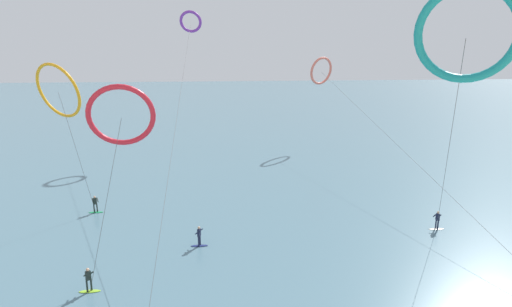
# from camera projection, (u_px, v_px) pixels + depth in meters

# --- Properties ---
(sea_water) EXTENTS (400.00, 200.00, 0.08)m
(sea_water) POSITION_uv_depth(u_px,v_px,m) (224.00, 108.00, 115.03)
(sea_water) COLOR slate
(sea_water) RESTS_ON ground
(surfer_emerald) EXTENTS (1.40, 0.68, 1.70)m
(surfer_emerald) POSITION_uv_depth(u_px,v_px,m) (95.00, 205.00, 41.26)
(surfer_emerald) COLOR #199351
(surfer_emerald) RESTS_ON ground
(surfer_navy) EXTENTS (1.40, 0.68, 1.70)m
(surfer_navy) POSITION_uv_depth(u_px,v_px,m) (199.00, 238.00, 34.20)
(surfer_navy) COLOR navy
(surfer_navy) RESTS_ON ground
(surfer_lime) EXTENTS (1.40, 0.72, 1.70)m
(surfer_lime) POSITION_uv_depth(u_px,v_px,m) (89.00, 281.00, 27.73)
(surfer_lime) COLOR #8CC62D
(surfer_lime) RESTS_ON ground
(surfer_ivory) EXTENTS (1.40, 0.62, 1.70)m
(surfer_ivory) POSITION_uv_depth(u_px,v_px,m) (437.00, 221.00, 37.40)
(surfer_ivory) COLOR silver
(surfer_ivory) RESTS_ON ground
(kite_coral) EXTENTS (5.11, 54.38, 14.42)m
(kite_coral) POSITION_uv_depth(u_px,v_px,m) (321.00, 71.00, 69.34)
(kite_coral) COLOR #EA7260
(kite_coral) RESTS_ON ground
(kite_crimson) EXTENTS (4.83, 5.19, 13.37)m
(kite_crimson) POSITION_uv_depth(u_px,v_px,m) (121.00, 116.00, 29.38)
(kite_crimson) COLOR red
(kite_crimson) RESTS_ON ground
(kite_teal) EXTENTS (10.03, 15.71, 18.56)m
(kite_teal) POSITION_uv_depth(u_px,v_px,m) (466.00, 34.00, 19.59)
(kite_teal) COLOR teal
(kite_teal) RESTS_ON ground
(kite_amber) EXTENTS (5.16, 4.09, 14.49)m
(kite_amber) POSITION_uv_depth(u_px,v_px,m) (58.00, 91.00, 37.04)
(kite_amber) COLOR orange
(kite_amber) RESTS_ON ground
(kite_violet) EXTENTS (3.75, 53.92, 21.44)m
(kite_violet) POSITION_uv_depth(u_px,v_px,m) (191.00, 22.00, 65.91)
(kite_violet) COLOR purple
(kite_violet) RESTS_ON ground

